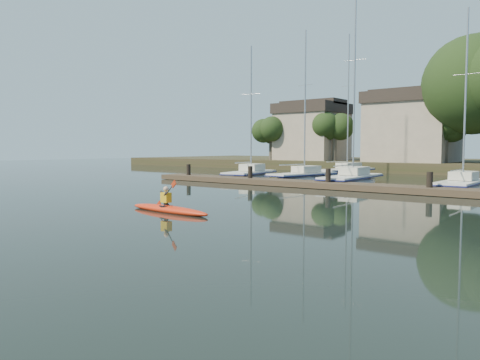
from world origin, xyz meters
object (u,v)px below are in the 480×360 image
Objects in this scene: sailboat_1 at (303,182)px; sailboat_2 at (351,187)px; sailboat_0 at (250,181)px; kayak at (168,208)px; dock at (375,188)px; sailboat_5 at (346,177)px; sailboat_3 at (461,193)px.

sailboat_1 is 4.82m from sailboat_2.
sailboat_2 reaches higher than sailboat_0.
dock is at bearing 81.04° from kayak.
sailboat_0 is 10.19m from sailboat_5.
sailboat_1 is 1.07× the size of sailboat_3.
sailboat_0 is 0.94× the size of sailboat_1.
sailboat_2 is at bearing 130.17° from dock.
kayak is at bearing -65.71° from sailboat_1.
kayak is at bearing -91.82° from sailboat_2.
sailboat_0 is at bearing 176.70° from sailboat_2.
sailboat_5 reaches higher than dock.
sailboat_2 reaches higher than sailboat_3.
sailboat_0 is 4.26m from sailboat_1.
sailboat_1 reaches higher than dock.
dock is 2.47× the size of sailboat_5.
kayak is at bearing -73.47° from sailboat_0.
sailboat_5 is at bearing 114.39° from sailboat_2.
sailboat_2 reaches higher than sailboat_5.
sailboat_0 is at bearing 162.17° from dock.
sailboat_3 is (11.66, -1.49, -0.00)m from sailboat_1.
sailboat_3 is at bearing -5.34° from sailboat_2.
sailboat_2 is at bearing -53.73° from sailboat_5.
sailboat_3 is at bearing 71.97° from kayak.
sailboat_2 is (-0.59, 17.28, -0.35)m from kayak.
kayak is 0.37× the size of sailboat_0.
kayak is 19.55m from sailboat_0.
sailboat_1 is at bearing 172.31° from sailboat_3.
sailboat_5 reaches higher than sailboat_3.
kayak is at bearing -101.56° from dock.
sailboat_5 is at bearing 104.53° from kayak.
kayak is 0.32× the size of sailboat_5.
dock is at bearing -24.72° from sailboat_1.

